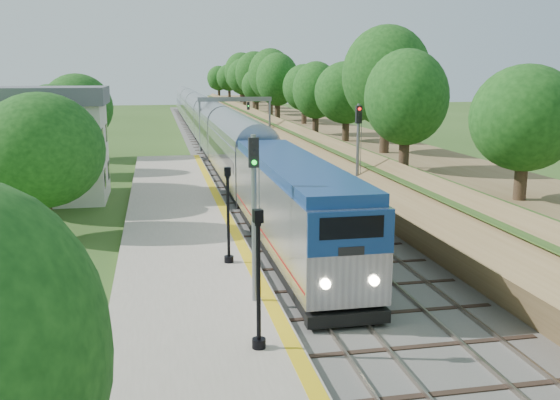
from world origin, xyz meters
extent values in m
plane|color=#2D4C19|center=(0.00, 0.00, 0.00)|extent=(320.00, 320.00, 0.00)
cube|color=#4C4944|center=(2.00, 60.00, 0.06)|extent=(9.50, 170.00, 0.12)
cube|color=gray|center=(-0.72, 60.00, 0.20)|extent=(0.08, 170.00, 0.16)
cube|color=gray|center=(0.72, 60.00, 0.20)|extent=(0.08, 170.00, 0.16)
cube|color=gray|center=(3.28, 60.00, 0.20)|extent=(0.08, 170.00, 0.16)
cube|color=gray|center=(4.72, 60.00, 0.20)|extent=(0.08, 170.00, 0.16)
cube|color=gray|center=(-5.20, 16.00, 0.19)|extent=(6.40, 68.00, 0.38)
cube|color=gold|center=(-2.35, 16.00, 0.39)|extent=(0.55, 68.00, 0.01)
cube|color=brown|center=(11.50, 60.00, 1.50)|extent=(9.00, 170.00, 3.00)
cube|color=brown|center=(7.60, 60.00, 1.30)|extent=(4.47, 170.00, 4.54)
cylinder|color=#332316|center=(10.00, 10.00, 4.31)|extent=(0.60, 0.60, 2.62)
sphere|color=#133D10|center=(10.00, 10.00, 7.88)|extent=(5.70, 5.70, 5.70)
cylinder|color=#332316|center=(10.00, 60.00, 4.31)|extent=(0.60, 0.60, 2.62)
sphere|color=#133D10|center=(10.00, 60.00, 7.88)|extent=(5.70, 5.70, 5.70)
cylinder|color=#332316|center=(10.00, 110.00, 4.31)|extent=(0.60, 0.60, 2.62)
sphere|color=#133D10|center=(10.00, 110.00, 7.88)|extent=(5.70, 5.70, 5.70)
cube|color=silver|center=(-14.00, 30.00, 3.40)|extent=(8.00, 6.00, 6.80)
cube|color=#56595E|center=(-14.00, 30.00, 7.40)|extent=(8.60, 6.60, 1.20)
cube|color=black|center=(-9.99, 28.20, 1.80)|extent=(0.05, 1.10, 1.30)
cube|color=black|center=(-9.99, 31.80, 1.80)|extent=(0.05, 1.10, 1.30)
cube|color=black|center=(-9.99, 28.20, 4.60)|extent=(0.05, 1.10, 1.30)
cube|color=black|center=(-9.99, 31.80, 4.60)|extent=(0.05, 1.10, 1.30)
cylinder|color=slate|center=(-1.50, 55.00, 3.10)|extent=(0.24, 0.24, 6.20)
cylinder|color=slate|center=(6.50, 55.00, 3.10)|extent=(0.24, 0.24, 6.20)
cube|color=slate|center=(2.50, 55.00, 5.95)|extent=(8.40, 0.25, 0.50)
cube|color=black|center=(0.00, 54.85, 5.20)|extent=(0.30, 0.20, 0.90)
cube|color=black|center=(4.00, 54.85, 5.20)|extent=(0.30, 0.20, 0.90)
cylinder|color=#332316|center=(-12.00, 26.00, 1.22)|extent=(0.60, 0.60, 2.45)
sphere|color=#133D10|center=(-12.00, 26.00, 4.55)|extent=(5.32, 5.32, 5.32)
cylinder|color=#332316|center=(-12.00, 42.00, 1.22)|extent=(0.60, 0.60, 2.45)
sphere|color=#133D10|center=(-12.00, 42.00, 4.55)|extent=(5.32, 5.32, 5.32)
cube|color=black|center=(0.00, 13.12, 0.59)|extent=(2.86, 17.89, 0.62)
cube|color=#B7BAC1|center=(0.00, 13.12, 2.66)|extent=(3.11, 18.63, 3.52)
cube|color=navy|center=(0.00, 13.12, 4.65)|extent=(2.98, 17.89, 0.46)
cube|color=navy|center=(0.00, 3.77, 3.64)|extent=(3.07, 0.10, 1.55)
cube|color=black|center=(0.00, 3.73, 3.85)|extent=(2.28, 0.06, 0.78)
cube|color=maroon|center=(0.00, 13.12, 1.47)|extent=(3.13, 18.26, 0.10)
cube|color=#B7BAC1|center=(0.00, 33.38, 2.30)|extent=(3.11, 20.70, 4.04)
cube|color=#B7BAC1|center=(0.00, 54.69, 2.30)|extent=(3.11, 20.70, 4.04)
cube|color=#B7BAC1|center=(0.00, 75.99, 2.30)|extent=(3.11, 20.70, 4.04)
cube|color=#B7BAC1|center=(0.00, 97.29, 2.30)|extent=(3.11, 20.70, 4.04)
cube|color=#B7BAC1|center=(0.00, 118.59, 2.30)|extent=(3.11, 20.70, 4.04)
cylinder|color=black|center=(-3.43, 2.43, 0.53)|extent=(0.45, 0.45, 0.31)
cylinder|color=black|center=(-3.43, 2.43, 2.52)|extent=(0.14, 0.14, 3.97)
cube|color=black|center=(-3.43, 2.43, 4.71)|extent=(0.32, 0.32, 0.41)
cube|color=silver|center=(-3.43, 2.43, 4.71)|extent=(0.23, 0.23, 0.31)
cylinder|color=black|center=(-3.31, 11.69, 0.53)|extent=(0.44, 0.44, 0.30)
cylinder|color=black|center=(-3.31, 11.69, 2.48)|extent=(0.14, 0.14, 3.90)
cube|color=black|center=(-3.31, 11.69, 4.63)|extent=(0.29, 0.29, 0.40)
cube|color=silver|center=(-3.31, 11.69, 4.63)|extent=(0.20, 0.20, 0.30)
cylinder|color=slate|center=(-2.90, 6.64, 3.58)|extent=(0.20, 0.20, 6.41)
cube|color=black|center=(-2.90, 6.64, 6.12)|extent=(0.38, 0.24, 1.10)
cylinder|color=#0CE526|center=(-2.90, 6.49, 6.12)|extent=(0.18, 0.07, 0.18)
cylinder|color=slate|center=(6.20, 21.93, 3.58)|extent=(0.20, 0.20, 6.92)
cube|color=black|center=(6.20, 21.93, 6.37)|extent=(0.38, 0.25, 1.12)
cylinder|color=#FF0C0C|center=(6.20, 21.79, 6.37)|extent=(0.18, 0.07, 0.18)
camera|label=1|loc=(-6.39, -15.90, 9.05)|focal=40.00mm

